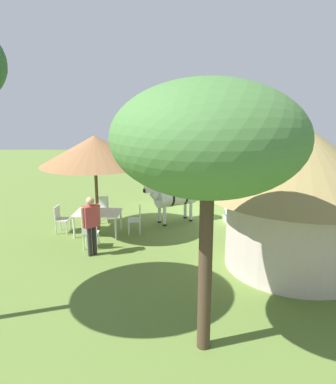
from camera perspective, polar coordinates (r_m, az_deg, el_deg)
The scene contains 15 objects.
ground_plane at distance 14.79m, azimuth 4.76°, elevation -2.94°, with size 36.00×36.00×0.00m, color olive.
thatched_hut at distance 10.04m, azimuth 19.38°, elevation 0.63°, with size 4.95×4.95×3.67m.
shade_umbrella at distance 11.92m, azimuth -11.06°, elevation 6.22°, with size 3.39×3.39×3.20m.
patio_dining_table at distance 12.37m, azimuth -10.61°, elevation -3.33°, with size 1.51×1.09×0.74m.
patio_chair_east_end at distance 12.33m, azimuth -4.75°, elevation -3.89°, with size 0.45×0.47×0.90m.
patio_chair_near_lawn at distance 13.61m, azimuth -9.95°, elevation -2.33°, with size 0.46×0.45×0.90m.
patio_chair_west_end at distance 12.81m, azimuth -16.01°, elevation -3.71°, with size 0.46×0.48×0.90m.
patio_chair_near_hut at distance 11.24m, azimuth -11.71°, elevation -5.95°, with size 0.44×0.42×0.90m.
guest_beside_umbrella at distance 10.63m, azimuth -11.59°, elevation -4.27°, with size 0.48×0.47×1.70m.
standing_watcher at distance 17.36m, azimuth 13.86°, elevation 2.88°, with size 0.50×0.49×1.77m.
striped_lounge_chair at distance 13.64m, azimuth 9.81°, elevation -3.43°, with size 0.70×0.89×0.67m.
zebra_nearest_camera at distance 16.03m, azimuth 0.85°, elevation 2.11°, with size 2.30×0.95×1.52m.
zebra_by_umbrella at distance 13.22m, azimuth 0.92°, elevation -0.61°, with size 1.89×1.30×1.49m.
zebra_toward_hut at distance 15.73m, azimuth 14.79°, elevation 1.41°, with size 2.08×1.47×1.53m.
acacia_tree_behind_hut at distance 5.91m, azimuth 6.17°, elevation 7.97°, with size 3.08×3.08×4.64m.
Camera 1 is at (1.22, 14.09, 4.32)m, focal length 35.18 mm.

